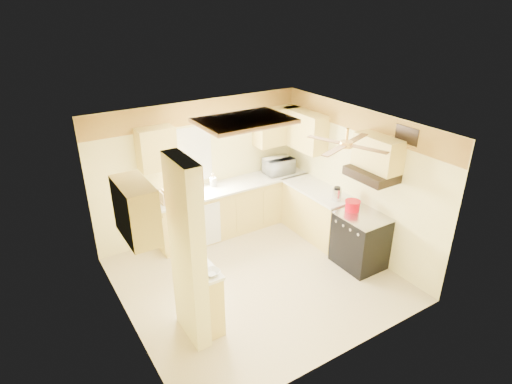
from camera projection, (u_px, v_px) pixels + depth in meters
floor at (257, 279)px, 6.83m from camera, size 4.00×4.00×0.00m
ceiling at (257, 127)px, 5.78m from camera, size 4.00×4.00×0.00m
wall_back at (201, 169)px, 7.76m from camera, size 4.00×0.00×4.00m
wall_front at (346, 274)px, 4.85m from camera, size 4.00×0.00×4.00m
wall_left at (122, 249)px, 5.34m from camera, size 0.00×3.80×3.80m
wall_right at (356, 181)px, 7.27m from camera, size 0.00×3.80×3.80m
wallpaper_border at (198, 112)px, 7.30m from camera, size 4.00×0.02×0.40m
partition_column at (188, 254)px, 5.23m from camera, size 0.20×0.70×2.50m
partition_ledge at (207, 300)px, 5.68m from camera, size 0.25×0.55×0.90m
ledge_top at (205, 271)px, 5.48m from camera, size 0.28×0.58×0.04m
lower_cabinets_back at (234, 208)px, 8.11m from camera, size 3.00×0.60×0.90m
lower_cabinets_right at (317, 213)px, 7.92m from camera, size 0.60×1.40×0.90m
countertop_back at (234, 185)px, 7.91m from camera, size 3.04×0.64×0.04m
countertop_right at (318, 190)px, 7.72m from camera, size 0.64×1.44×0.04m
dishwasher_panel at (206, 226)px, 7.52m from camera, size 0.58×0.02×0.80m
window at (187, 156)px, 7.50m from camera, size 0.92×0.02×1.02m
upper_cab_back_left at (156, 148)px, 6.96m from camera, size 0.60×0.35×0.70m
upper_cab_back_right at (277, 126)px, 8.12m from camera, size 0.90×0.35×0.70m
upper_cab_right at (304, 130)px, 7.89m from camera, size 0.35×1.00×0.70m
upper_cab_left_wall at (136, 210)px, 4.98m from camera, size 0.35×0.75×0.70m
upper_cab_over_stove at (378, 153)px, 6.47m from camera, size 0.35×0.76×0.52m
stove at (360, 240)px, 7.02m from camera, size 0.68×0.77×0.92m
range_hood at (371, 174)px, 6.57m from camera, size 0.50×0.76×0.14m
poster_menu at (193, 208)px, 5.03m from camera, size 0.02×0.42×0.57m
poster_nashville at (196, 255)px, 5.31m from camera, size 0.02×0.42×0.57m
ceiling_light_panel at (244, 121)px, 6.23m from camera, size 1.35×0.95×0.06m
ceiling_fan at (346, 144)px, 5.81m from camera, size 1.15×1.15×0.26m
vent_grate at (407, 135)px, 6.13m from camera, size 0.02×0.40×0.25m
microwave at (279, 166)px, 8.33m from camera, size 0.58×0.41×0.31m
bowl at (212, 273)px, 5.36m from camera, size 0.25×0.25×0.05m
dutch_oven at (352, 206)px, 6.97m from camera, size 0.26×0.26×0.17m
kettle at (337, 194)px, 7.25m from camera, size 0.16×0.16×0.24m
dish_rack at (170, 197)px, 7.24m from camera, size 0.36×0.27×0.21m
utensil_crock at (213, 182)px, 7.80m from camera, size 0.12×0.12×0.25m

